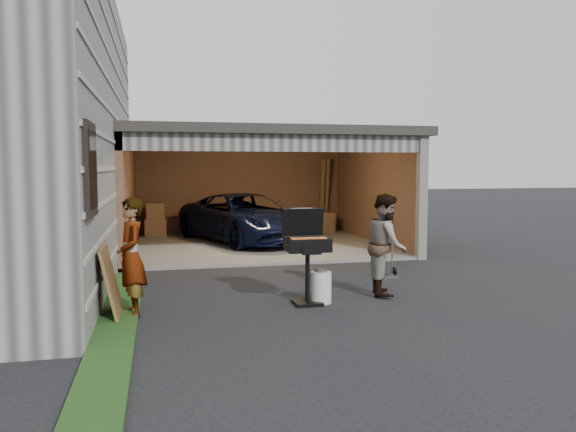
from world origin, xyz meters
name	(u,v)px	position (x,y,z in m)	size (l,w,h in m)	color
ground	(283,309)	(0.00, 0.00, 0.00)	(80.00, 80.00, 0.00)	black
groundcover_strip	(113,339)	(-2.25, -1.00, 0.03)	(0.50, 8.00, 0.06)	#193814
garage	(255,173)	(0.76, 6.79, 1.87)	(6.80, 6.30, 2.90)	#605E59
minivan	(245,220)	(0.52, 6.90, 0.63)	(2.10, 4.56, 1.27)	black
woman	(131,257)	(-2.08, 0.09, 0.81)	(0.59, 0.39, 1.62)	silver
man	(386,244)	(1.81, 0.56, 0.80)	(0.78, 0.61, 1.61)	#45201B
bbq_grill	(307,248)	(0.42, 0.24, 0.83)	(0.63, 0.56, 1.41)	black
propane_tank	(321,287)	(0.64, 0.24, 0.24)	(0.31, 0.31, 0.47)	silver
plywood_panel	(111,283)	(-2.34, 0.05, 0.49)	(0.04, 0.88, 0.98)	brown
hand_truck	(387,267)	(2.39, 1.87, 0.19)	(0.42, 0.35, 0.98)	slate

